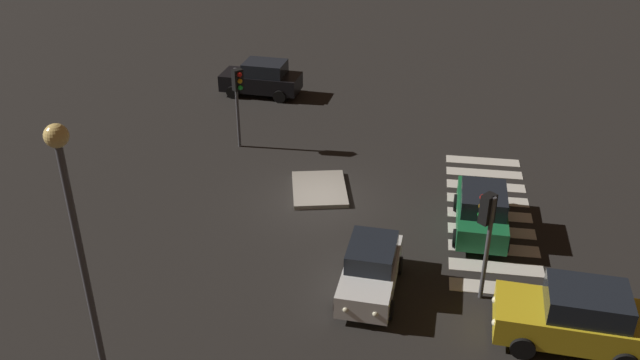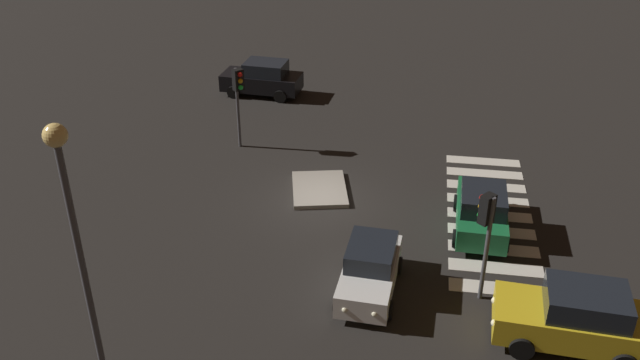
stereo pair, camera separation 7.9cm
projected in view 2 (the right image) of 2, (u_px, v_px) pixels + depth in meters
The scene contains 10 objects.
ground_plane at pixel (320, 202), 26.99m from camera, with size 80.00×80.00×0.00m, color black.
traffic_island at pixel (319, 189), 27.71m from camera, with size 3.29×2.74×0.18m.
car_white at pixel (370, 269), 21.67m from camera, with size 3.94×2.01×1.68m.
car_black at pixel (263, 78), 36.69m from camera, with size 2.31×4.43×1.88m.
car_green at pixel (482, 210), 24.74m from camera, with size 4.18×2.06×1.80m.
car_yellow at pixel (575, 318), 19.40m from camera, with size 2.37×4.59×1.95m.
traffic_light_south at pixel (486, 221), 20.45m from camera, with size 0.54×0.53×3.72m.
traffic_light_north at pixel (238, 89), 29.95m from camera, with size 0.54×0.54×3.79m.
street_lamp at pixel (72, 219), 16.02m from camera, with size 0.56×0.56×7.71m.
crosswalk_near at pixel (489, 215), 26.09m from camera, with size 9.90×3.20×0.02m.
Camera 2 is at (-22.94, -3.59, 13.79)m, focal length 37.98 mm.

